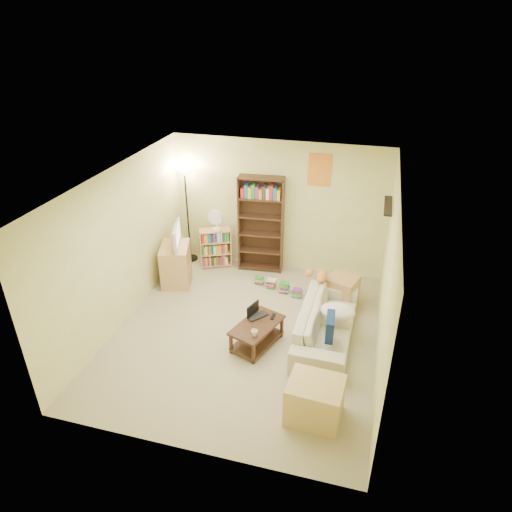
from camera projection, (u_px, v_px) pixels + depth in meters
The scene contains 19 objects.
room at pixel (244, 241), 6.41m from camera, with size 4.50×4.54×2.52m.
sofa at pixel (326, 323), 6.93m from camera, with size 0.82×2.00×0.58m, color beige.
navy_pillow at pixel (330, 327), 6.42m from camera, with size 0.38×0.11×0.34m, color navy.
cream_blanket at pixel (337, 312), 6.84m from camera, with size 0.53×0.38×0.23m, color silver.
tabby_cat at pixel (320, 275), 7.46m from camera, with size 0.45×0.17×0.16m.
coffee_table at pixel (257, 332), 6.82m from camera, with size 0.74×0.97×0.38m.
laptop at pixel (260, 317), 6.88m from camera, with size 0.37×0.38×0.03m, color black.
laptop_screen at pixel (253, 309), 6.89m from camera, with size 0.01×0.29×0.19m, color white.
mug at pixel (254, 333), 6.50m from camera, with size 0.12×0.12×0.09m, color silver.
tv_remote at pixel (273, 316), 6.91m from camera, with size 0.05×0.15×0.02m, color black.
tv_stand at pixel (176, 264), 8.37m from camera, with size 0.49×0.69×0.74m, color tan.
television at pixel (173, 236), 8.09m from camera, with size 0.30×0.72×0.41m, color black.
tall_bookshelf at pixel (261, 222), 8.51m from camera, with size 0.86×0.35×1.87m.
short_bookshelf at pixel (216, 248), 8.90m from camera, with size 0.65×0.47×0.78m.
desk_fan at pixel (216, 220), 8.56m from camera, with size 0.28×0.16×0.42m.
floor_lamp at pixel (186, 188), 8.60m from camera, with size 0.32×0.32×1.90m.
side_table at pixel (342, 291), 7.77m from camera, with size 0.46×0.46×0.53m, color tan.
end_cabinet at pixel (315, 400), 5.58m from camera, with size 0.66×0.55×0.55m, color #D8BA69.
book_stacks at pixel (285, 288), 8.16m from camera, with size 1.19×0.48×0.21m.
Camera 1 is at (1.66, -5.49, 4.48)m, focal length 32.00 mm.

